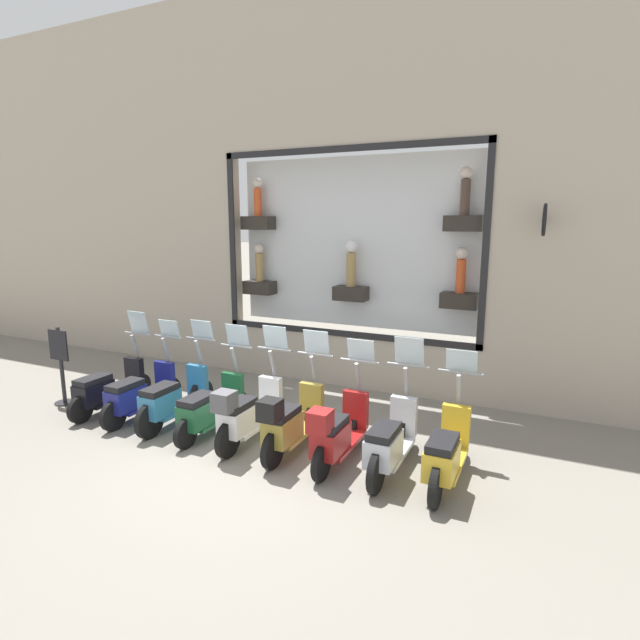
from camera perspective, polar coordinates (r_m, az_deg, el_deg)
The scene contains 12 objects.
ground_plane at distance 7.38m, azimuth -7.78°, elevation -15.26°, with size 120.00×120.00×0.00m, color gray.
building_facade at distance 9.84m, azimuth 3.40°, elevation 15.00°, with size 1.17×36.00×7.73m.
scooter_yellow_0 at distance 6.66m, azimuth 14.21°, elevation -14.48°, with size 1.80×0.61×1.57m.
scooter_silver_1 at distance 6.81m, azimuth 8.01°, elevation -13.55°, with size 1.81×0.61×1.68m.
scooter_red_2 at distance 6.96m, azimuth 1.94°, elevation -12.65°, with size 1.79×0.60×1.57m.
scooter_olive_3 at distance 7.26m, azimuth -3.45°, elevation -11.52°, with size 1.80×0.60×1.64m.
scooter_white_4 at distance 7.61m, azimuth -8.37°, elevation -10.50°, with size 1.80×0.60×1.64m.
scooter_green_5 at distance 8.07m, azimuth -12.55°, elevation -9.82°, with size 1.79×0.60×1.60m.
scooter_teal_6 at distance 8.51m, azimuth -16.47°, elevation -8.68°, with size 1.81×0.61×1.61m.
scooter_navy_7 at distance 9.00m, azimuth -20.02°, elevation -7.97°, with size 1.80×0.61×1.55m.
scooter_black_8 at distance 9.52m, azimuth -23.16°, elevation -7.19°, with size 1.79×0.61×1.65m.
shop_sign_post at distance 10.17m, azimuth -27.51°, elevation -4.45°, with size 0.36×0.45×1.43m.
Camera 1 is at (-5.51, -3.65, 3.29)m, focal length 28.00 mm.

